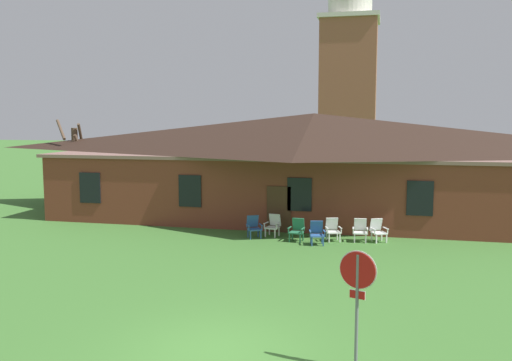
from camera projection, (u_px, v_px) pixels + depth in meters
ground_plane at (214, 351)px, 12.11m from camera, size 200.00×200.00×0.00m
brick_building at (314, 163)px, 29.04m from camera, size 26.90×10.40×5.40m
dome_tower at (349, 74)px, 48.13m from camera, size 5.18×5.18×19.66m
stop_sign at (357, 286)px, 11.11m from camera, size 0.77×0.29×2.49m
lawn_chair_by_porch at (254, 226)px, 23.53m from camera, size 0.82×0.85×0.96m
lawn_chair_near_door at (273, 225)px, 23.87m from camera, size 0.72×0.77×0.96m
lawn_chair_left_end at (297, 229)px, 22.88m from camera, size 0.69×0.73×0.96m
lawn_chair_middle at (317, 232)px, 22.28m from camera, size 0.73×0.77×0.96m
lawn_chair_right_end at (333, 229)px, 22.96m from camera, size 0.76×0.81×0.96m
lawn_chair_far_side at (360, 230)px, 22.82m from camera, size 0.66×0.69×0.96m
lawn_chair_under_eave at (378, 230)px, 22.79m from camera, size 0.81×0.85×0.96m
bare_tree_beside_building at (76, 161)px, 32.19m from camera, size 1.92×1.91×5.07m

